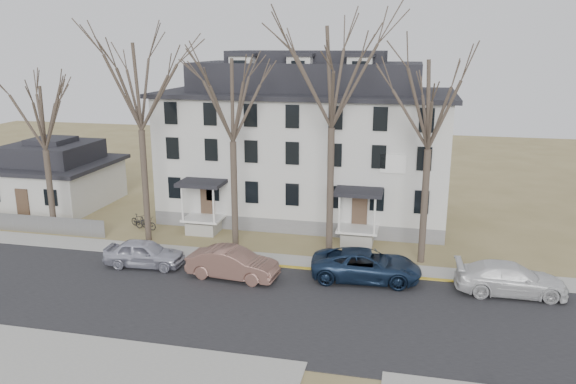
% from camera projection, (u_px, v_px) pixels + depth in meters
% --- Properties ---
extents(ground, '(120.00, 120.00, 0.00)m').
position_uv_depth(ground, '(274.00, 329.00, 25.40)').
color(ground, olive).
rests_on(ground, ground).
extents(main_road, '(120.00, 10.00, 0.04)m').
position_uv_depth(main_road, '(284.00, 309.00, 27.28)').
color(main_road, '#27272A').
rests_on(main_road, ground).
extents(far_sidewalk, '(120.00, 2.00, 0.08)m').
position_uv_depth(far_sidewalk, '(307.00, 264.00, 32.94)').
color(far_sidewalk, '#A09F97').
rests_on(far_sidewalk, ground).
extents(near_sidewalk_left, '(20.00, 5.00, 0.08)m').
position_uv_depth(near_sidewalk_left, '(50.00, 367.00, 22.38)').
color(near_sidewalk_left, '#A09F97').
rests_on(near_sidewalk_left, ground).
extents(yellow_curb, '(14.00, 0.25, 0.06)m').
position_uv_depth(yellow_curb, '(393.00, 277.00, 31.03)').
color(yellow_curb, gold).
rests_on(yellow_curb, ground).
extents(boarding_house, '(20.80, 12.36, 12.05)m').
position_uv_depth(boarding_house, '(307.00, 144.00, 41.39)').
color(boarding_house, slate).
rests_on(boarding_house, ground).
extents(small_house, '(8.70, 8.70, 5.00)m').
position_uv_depth(small_house, '(55.00, 177.00, 44.60)').
color(small_house, silver).
rests_on(small_house, ground).
extents(fence, '(14.00, 0.06, 1.20)m').
position_uv_depth(fence, '(14.00, 230.00, 38.83)').
color(fence, gray).
rests_on(fence, ground).
extents(tree_far_left, '(8.40, 8.40, 13.72)m').
position_uv_depth(tree_far_left, '(138.00, 80.00, 34.35)').
color(tree_far_left, '#473B31').
rests_on(tree_far_left, ground).
extents(tree_mid_left, '(7.80, 7.80, 12.74)m').
position_uv_depth(tree_mid_left, '(232.00, 94.00, 33.26)').
color(tree_mid_left, '#473B31').
rests_on(tree_mid_left, ground).
extents(tree_center, '(9.00, 9.00, 14.70)m').
position_uv_depth(tree_center, '(333.00, 70.00, 31.61)').
color(tree_center, '#473B31').
rests_on(tree_center, ground).
extents(tree_mid_right, '(7.80, 7.80, 12.74)m').
position_uv_depth(tree_mid_right, '(431.00, 98.00, 30.81)').
color(tree_mid_right, '#473B31').
rests_on(tree_mid_right, ground).
extents(tree_bungalow, '(6.60, 6.60, 10.78)m').
position_uv_depth(tree_bungalow, '(42.00, 114.00, 36.41)').
color(tree_bungalow, '#473B31').
rests_on(tree_bungalow, ground).
extents(car_silver, '(4.70, 2.15, 1.56)m').
position_uv_depth(car_silver, '(144.00, 254.00, 32.33)').
color(car_silver, '#B7B7C8').
rests_on(car_silver, ground).
extents(car_tan, '(5.16, 2.21, 1.66)m').
position_uv_depth(car_tan, '(233.00, 264.00, 30.70)').
color(car_tan, brown).
rests_on(car_tan, ground).
extents(car_navy, '(6.08, 3.09, 1.65)m').
position_uv_depth(car_navy, '(366.00, 266.00, 30.47)').
color(car_navy, '#16263F').
rests_on(car_navy, ground).
extents(car_white, '(5.64, 2.50, 1.61)m').
position_uv_depth(car_white, '(510.00, 279.00, 28.76)').
color(car_white, silver).
rests_on(car_white, ground).
extents(bicycle_left, '(1.79, 0.91, 0.89)m').
position_uv_depth(bicycle_left, '(146.00, 224.00, 38.86)').
color(bicycle_left, black).
rests_on(bicycle_left, ground).
extents(bicycle_right, '(1.58, 0.89, 0.92)m').
position_uv_depth(bicycle_right, '(139.00, 221.00, 39.42)').
color(bicycle_right, black).
rests_on(bicycle_right, ground).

